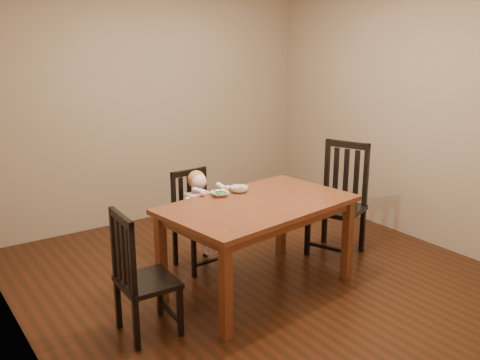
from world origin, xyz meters
TOP-DOWN VIEW (x-y plane):
  - room at (0.00, 0.00)m, footprint 4.01×4.01m
  - dining_table at (-0.13, -0.25)m, footprint 1.71×1.16m
  - chair_child at (-0.31, 0.49)m, footprint 0.42×0.40m
  - chair_left at (-1.26, -0.34)m, footprint 0.41×0.43m
  - chair_right at (1.02, -0.04)m, footprint 0.61×0.62m
  - toddler at (-0.31, 0.44)m, footprint 0.31×0.38m
  - bowl_peas at (-0.30, 0.09)m, footprint 0.19×0.19m
  - bowl_veg at (-0.10, 0.09)m, footprint 0.19×0.19m
  - fork at (-0.34, 0.06)m, footprint 0.09×0.10m

SIDE VIEW (x-z plane):
  - chair_child at x=-0.31m, z-range -0.02..0.90m
  - chair_left at x=-1.26m, z-range -0.02..0.94m
  - chair_right at x=1.02m, z-range -0.02..1.10m
  - toddler at x=-0.31m, z-range 0.32..0.82m
  - dining_table at x=-0.13m, z-range 0.30..1.10m
  - bowl_peas at x=-0.30m, z-range 0.80..0.83m
  - bowl_veg at x=-0.10m, z-range 0.80..0.85m
  - fork at x=-0.34m, z-range 0.82..0.86m
  - room at x=0.00m, z-range 0.00..2.71m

